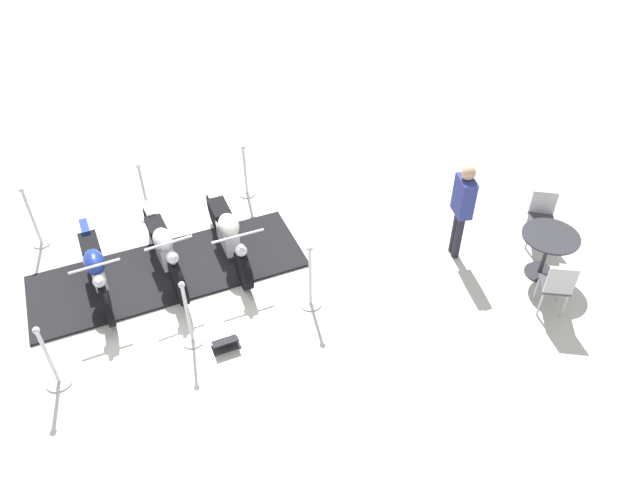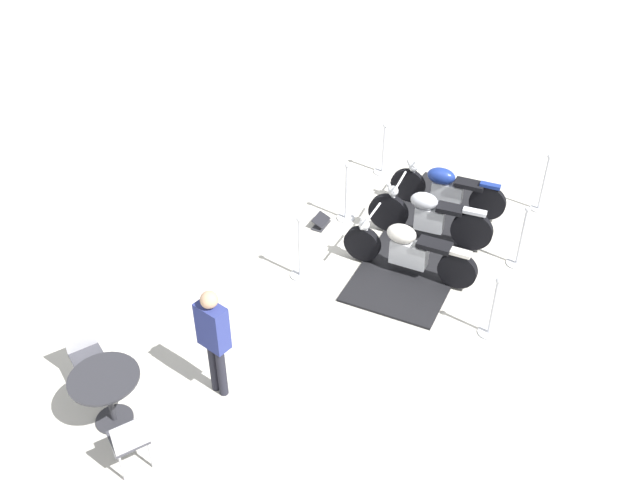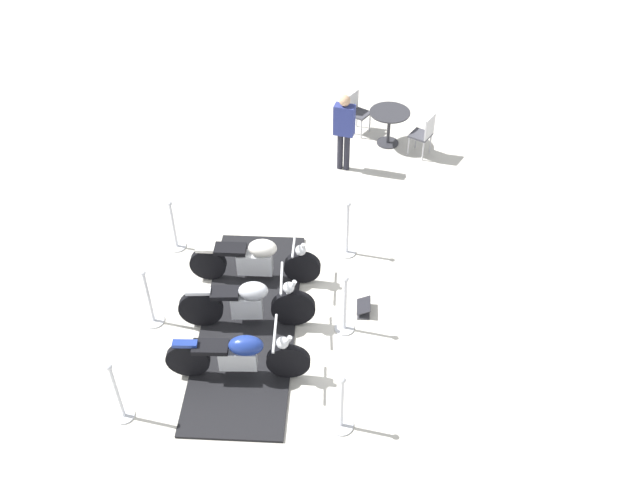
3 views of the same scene
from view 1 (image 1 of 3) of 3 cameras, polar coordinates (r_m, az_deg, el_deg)
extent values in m
plane|color=beige|center=(9.94, -13.94, -2.93)|extent=(80.00, 80.00, 0.00)
cube|color=black|center=(9.93, -13.96, -2.84)|extent=(1.74, 4.31, 0.04)
cylinder|color=black|center=(9.15, -19.33, -5.76)|extent=(0.65, 0.12, 0.64)
cylinder|color=black|center=(10.27, -20.72, -0.34)|extent=(0.65, 0.12, 0.64)
cube|color=silver|center=(9.68, -20.11, -2.76)|extent=(0.56, 0.20, 0.35)
ellipsoid|color=navy|center=(9.38, -20.38, -1.93)|extent=(0.51, 0.31, 0.30)
cube|color=black|center=(9.81, -20.79, -0.29)|extent=(0.52, 0.28, 0.08)
cube|color=navy|center=(10.06, -21.18, 1.17)|extent=(0.36, 0.13, 0.06)
cylinder|color=silver|center=(9.03, -19.79, -4.20)|extent=(0.32, 0.08, 0.54)
cylinder|color=silver|center=(8.88, -20.35, -2.30)|extent=(0.06, 0.70, 0.04)
sphere|color=silver|center=(8.93, -19.96, -3.65)|extent=(0.18, 0.18, 0.18)
cylinder|color=black|center=(9.16, -13.07, -3.93)|extent=(0.69, 0.11, 0.69)
cylinder|color=black|center=(10.24, -15.40, 1.14)|extent=(0.69, 0.11, 0.69)
cube|color=silver|center=(9.66, -14.35, -1.03)|extent=(0.48, 0.20, 0.41)
ellipsoid|color=#B7BAC1|center=(9.35, -14.47, 0.05)|extent=(0.46, 0.29, 0.29)
cube|color=black|center=(9.72, -15.13, 1.35)|extent=(0.43, 0.27, 0.08)
cube|color=#B7BAC1|center=(10.02, -15.77, 2.81)|extent=(0.38, 0.13, 0.06)
cylinder|color=silver|center=(9.02, -13.49, -2.27)|extent=(0.30, 0.07, 0.59)
cylinder|color=silver|center=(8.85, -13.98, -0.27)|extent=(0.04, 0.69, 0.04)
sphere|color=silver|center=(8.90, -13.60, -1.62)|extent=(0.18, 0.18, 0.18)
cylinder|color=black|center=(9.25, -7.16, -2.83)|extent=(0.62, 0.16, 0.61)
cylinder|color=black|center=(10.44, -9.80, 2.68)|extent=(0.62, 0.16, 0.61)
cube|color=silver|center=(9.79, -8.60, 0.38)|extent=(0.60, 0.26, 0.40)
ellipsoid|color=silver|center=(9.47, -8.54, 1.40)|extent=(0.49, 0.33, 0.31)
cube|color=black|center=(9.91, -9.40, 2.98)|extent=(0.54, 0.31, 0.08)
cube|color=silver|center=(10.24, -10.01, 4.16)|extent=(0.34, 0.17, 0.06)
cylinder|color=silver|center=(9.11, -7.40, -1.40)|extent=(0.25, 0.08, 0.53)
cylinder|color=silver|center=(8.95, -7.69, 0.36)|extent=(0.08, 0.79, 0.04)
sphere|color=silver|center=(9.01, -7.39, -0.99)|extent=(0.18, 0.18, 0.18)
cylinder|color=silver|center=(11.17, -24.57, -0.26)|extent=(0.28, 0.28, 0.03)
cylinder|color=silver|center=(10.86, -25.33, 1.87)|extent=(0.05, 0.05, 1.04)
sphere|color=silver|center=(10.56, -26.16, 4.22)|extent=(0.09, 0.09, 0.09)
cylinder|color=silver|center=(11.35, -6.83, 4.39)|extent=(0.32, 0.32, 0.03)
cylinder|color=silver|center=(11.08, -7.02, 6.38)|extent=(0.05, 0.05, 0.93)
sphere|color=silver|center=(10.81, -7.23, 8.57)|extent=(0.09, 0.09, 0.09)
cylinder|color=silver|center=(11.12, -15.64, 2.11)|extent=(0.33, 0.33, 0.03)
cylinder|color=silver|center=(10.82, -16.12, 4.27)|extent=(0.05, 0.05, 1.01)
sphere|color=silver|center=(10.52, -16.66, 6.65)|extent=(0.09, 0.09, 0.09)
cylinder|color=silver|center=(9.15, -0.88, -5.95)|extent=(0.32, 0.32, 0.03)
cylinder|color=silver|center=(8.78, -0.92, -3.56)|extent=(0.05, 0.05, 1.03)
sphere|color=silver|center=(8.40, -0.96, -0.84)|extent=(0.09, 0.09, 0.09)
cylinder|color=silver|center=(8.93, -23.21, -12.07)|extent=(0.35, 0.35, 0.03)
cylinder|color=silver|center=(8.56, -24.07, -10.01)|extent=(0.05, 0.05, 0.97)
sphere|color=silver|center=(8.20, -25.04, -7.66)|extent=(0.09, 0.09, 0.09)
cylinder|color=silver|center=(8.86, -11.81, -9.14)|extent=(0.32, 0.32, 0.03)
cylinder|color=silver|center=(8.47, -12.29, -6.80)|extent=(0.05, 0.05, 1.04)
sphere|color=silver|center=(8.08, -12.83, -4.11)|extent=(0.09, 0.09, 0.09)
cube|color=#333338|center=(8.70, -8.78, -9.84)|extent=(0.22, 0.41, 0.02)
cube|color=black|center=(8.61, -8.86, -9.33)|extent=(0.24, 0.37, 0.11)
cylinder|color=#2D2D33|center=(10.23, 19.85, -2.88)|extent=(0.47, 0.47, 0.02)
cylinder|color=#2D2D33|center=(10.00, 20.32, -1.31)|extent=(0.07, 0.07, 0.72)
cylinder|color=#2D2D33|center=(9.77, 20.82, 0.34)|extent=(0.86, 0.86, 0.03)
cylinder|color=#B7B7BC|center=(10.57, 20.70, 0.00)|extent=(0.03, 0.03, 0.45)
cylinder|color=#B7B7BC|center=(10.50, 18.90, 0.21)|extent=(0.03, 0.03, 0.45)
cylinder|color=#B7B7BC|center=(10.83, 20.51, 1.15)|extent=(0.03, 0.03, 0.45)
cylinder|color=#B7B7BC|center=(10.76, 18.75, 1.36)|extent=(0.03, 0.03, 0.45)
cube|color=#3F3F47|center=(10.52, 20.01, 1.72)|extent=(0.56, 0.56, 0.04)
cube|color=#B7B7BC|center=(10.53, 20.19, 3.31)|extent=(0.26, 0.34, 0.42)
cylinder|color=#B7B7BC|center=(9.64, 19.63, -4.22)|extent=(0.03, 0.03, 0.45)
cylinder|color=#B7B7BC|center=(9.73, 21.57, -4.35)|extent=(0.03, 0.03, 0.45)
cylinder|color=#B7B7BC|center=(9.40, 19.91, -5.66)|extent=(0.03, 0.03, 0.45)
cylinder|color=#B7B7BC|center=(9.49, 21.90, -5.78)|extent=(0.03, 0.03, 0.45)
cube|color=#3F3F47|center=(9.40, 21.10, -3.93)|extent=(0.56, 0.56, 0.04)
cube|color=#B7B7BC|center=(9.11, 21.64, -3.61)|extent=(0.25, 0.35, 0.46)
cylinder|color=#23232D|center=(9.91, 12.83, 0.33)|extent=(0.12, 0.12, 0.83)
cylinder|color=#23232D|center=(10.01, 12.56, 0.84)|extent=(0.12, 0.12, 0.83)
cube|color=navy|center=(9.52, 13.33, 3.99)|extent=(0.45, 0.33, 0.64)
sphere|color=tan|center=(9.28, 13.72, 6.12)|extent=(0.22, 0.22, 0.22)
camera|label=2|loc=(13.97, 28.44, 38.15)|focal=38.55mm
camera|label=3|loc=(9.09, -83.14, 19.41)|focal=38.71mm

